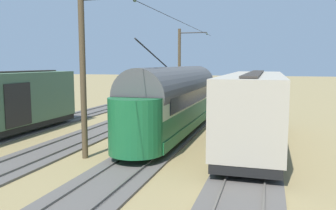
{
  "coord_description": "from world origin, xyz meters",
  "views": [
    {
      "loc": [
        -8.22,
        20.77,
        4.5
      ],
      "look_at": [
        -1.55,
        -1.85,
        1.66
      ],
      "focal_mm": 36.88,
      "sensor_mm": 36.0,
      "label": 1
    }
  ],
  "objects_px": {
    "catenary_pole_foreground": "(180,68)",
    "catenary_pole_mid_near": "(84,73)",
    "boxcar_adjacent": "(254,107)",
    "vintage_streetcar": "(176,99)"
  },
  "relations": [
    {
      "from": "catenary_pole_foreground",
      "to": "catenary_pole_mid_near",
      "type": "relative_size",
      "value": 1.0
    },
    {
      "from": "vintage_streetcar",
      "to": "catenary_pole_foreground",
      "type": "distance_m",
      "value": 11.37
    },
    {
      "from": "vintage_streetcar",
      "to": "catenary_pole_foreground",
      "type": "xyz_separation_m",
      "value": [
        2.56,
        -10.93,
        1.8
      ]
    },
    {
      "from": "catenary_pole_foreground",
      "to": "vintage_streetcar",
      "type": "bearing_deg",
      "value": 103.19
    },
    {
      "from": "boxcar_adjacent",
      "to": "catenary_pole_mid_near",
      "type": "relative_size",
      "value": 1.72
    },
    {
      "from": "boxcar_adjacent",
      "to": "catenary_pole_foreground",
      "type": "bearing_deg",
      "value": -59.95
    },
    {
      "from": "catenary_pole_foreground",
      "to": "catenary_pole_mid_near",
      "type": "xyz_separation_m",
      "value": [
        0.0,
        17.9,
        0.0
      ]
    },
    {
      "from": "vintage_streetcar",
      "to": "boxcar_adjacent",
      "type": "xyz_separation_m",
      "value": [
        -4.96,
        2.08,
        -0.09
      ]
    },
    {
      "from": "boxcar_adjacent",
      "to": "vintage_streetcar",
      "type": "bearing_deg",
      "value": -22.75
    },
    {
      "from": "boxcar_adjacent",
      "to": "catenary_pole_foreground",
      "type": "xyz_separation_m",
      "value": [
        7.53,
        -13.01,
        1.89
      ]
    }
  ]
}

